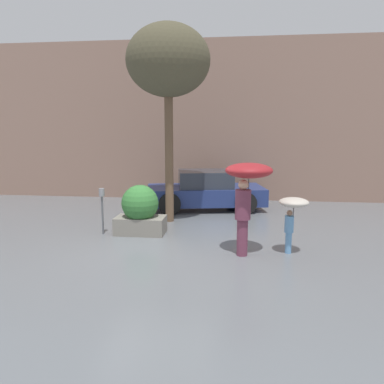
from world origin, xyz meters
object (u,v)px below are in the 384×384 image
at_px(planter_box, 140,210).
at_px(person_child, 293,209).
at_px(parking_meter, 102,201).
at_px(parked_car_near, 205,191).
at_px(street_tree, 168,62).
at_px(person_adult, 247,183).

xyz_separation_m(planter_box, person_child, (3.63, -1.19, 0.38)).
xyz_separation_m(person_child, parking_meter, (-4.59, 1.03, -0.13)).
bearing_deg(parked_car_near, street_tree, 144.95).
distance_m(parked_car_near, parking_meter, 4.24).
bearing_deg(person_child, parked_car_near, 151.34).
bearing_deg(parking_meter, street_tree, 47.51).
relative_size(parked_car_near, street_tree, 0.76).
bearing_deg(parked_car_near, person_adult, -175.58).
relative_size(person_child, parking_meter, 1.04).
distance_m(person_adult, person_child, 1.14).
height_order(planter_box, street_tree, street_tree).
bearing_deg(planter_box, street_tree, 70.59).
xyz_separation_m(planter_box, person_adult, (2.66, -1.35, 0.94)).
distance_m(person_child, parking_meter, 4.70).
height_order(person_child, parking_meter, person_child).
relative_size(planter_box, person_adult, 0.65).
relative_size(street_tree, parking_meter, 4.66).
relative_size(planter_box, street_tree, 0.23).
bearing_deg(person_adult, parking_meter, 119.87).
xyz_separation_m(person_adult, parking_meter, (-3.61, 1.19, -0.69)).
relative_size(person_child, street_tree, 0.22).
xyz_separation_m(parked_car_near, parking_meter, (-2.34, -3.53, 0.26)).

